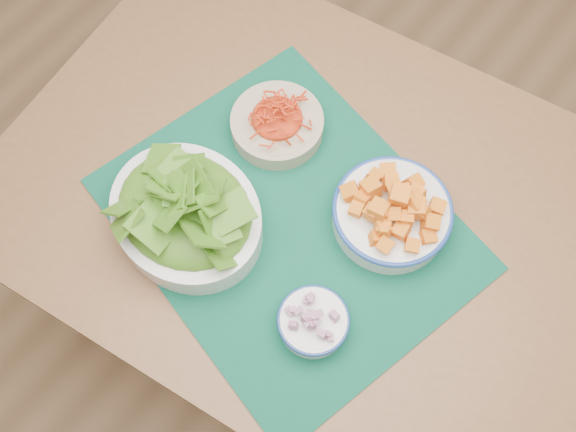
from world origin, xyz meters
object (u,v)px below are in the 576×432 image
object	(u,v)px
table	(331,230)
carrot_bowl	(277,121)
squash_bowl	(393,209)
onion_bowl	(313,321)
lettuce_bowl	(185,211)
placemat	(288,223)

from	to	relation	value
table	carrot_bowl	world-z (taller)	carrot_bowl
table	squash_bowl	bearing A→B (deg)	16.08
table	onion_bowl	xyz separation A→B (m)	(0.10, -0.19, 0.13)
table	lettuce_bowl	world-z (taller)	lettuce_bowl
carrot_bowl	table	bearing A→B (deg)	-19.04
placemat	carrot_bowl	xyz separation A→B (m)	(-0.13, 0.13, 0.03)
table	lettuce_bowl	xyz separation A→B (m)	(-0.18, -0.18, 0.16)
table	lettuce_bowl	distance (m)	0.30
placemat	carrot_bowl	bearing A→B (deg)	147.98
lettuce_bowl	onion_bowl	bearing A→B (deg)	6.14
table	squash_bowl	xyz separation A→B (m)	(0.09, 0.04, 0.15)
carrot_bowl	squash_bowl	world-z (taller)	squash_bowl
placemat	onion_bowl	xyz separation A→B (m)	(0.14, -0.12, 0.03)
squash_bowl	onion_bowl	world-z (taller)	squash_bowl
carrot_bowl	onion_bowl	distance (m)	0.37
carrot_bowl	lettuce_bowl	bearing A→B (deg)	-90.31
squash_bowl	lettuce_bowl	distance (m)	0.35
table	onion_bowl	bearing A→B (deg)	-70.62
onion_bowl	squash_bowl	bearing A→B (deg)	92.03
table	carrot_bowl	bearing A→B (deg)	153.28
squash_bowl	onion_bowl	distance (m)	0.23
table	lettuce_bowl	size ratio (longest dim) A/B	4.26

